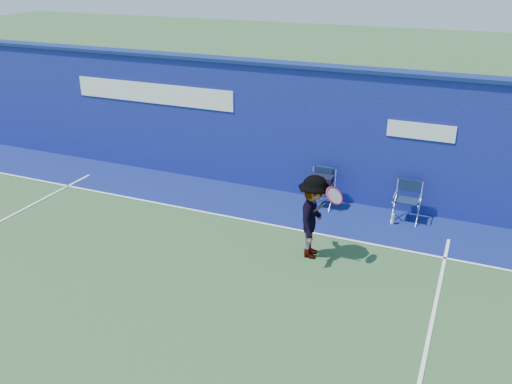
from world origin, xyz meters
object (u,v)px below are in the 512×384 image
at_px(directors_chair_left, 321,191).
at_px(tennis_player, 313,217).
at_px(water_bottle, 393,219).
at_px(directors_chair_right, 406,209).

height_order(directors_chair_left, tennis_player, tennis_player).
bearing_deg(water_bottle, directors_chair_right, 53.65).
height_order(water_bottle, tennis_player, tennis_player).
bearing_deg(directors_chair_right, tennis_player, -122.18).
distance_m(water_bottle, tennis_player, 2.38).
xyz_separation_m(directors_chair_right, water_bottle, (-0.22, -0.29, -0.16)).
xyz_separation_m(water_bottle, tennis_player, (-1.19, -1.94, 0.70)).
xyz_separation_m(directors_chair_right, tennis_player, (-1.40, -2.23, 0.54)).
relative_size(directors_chair_right, tennis_player, 0.54).
bearing_deg(directors_chair_right, water_bottle, -126.35).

